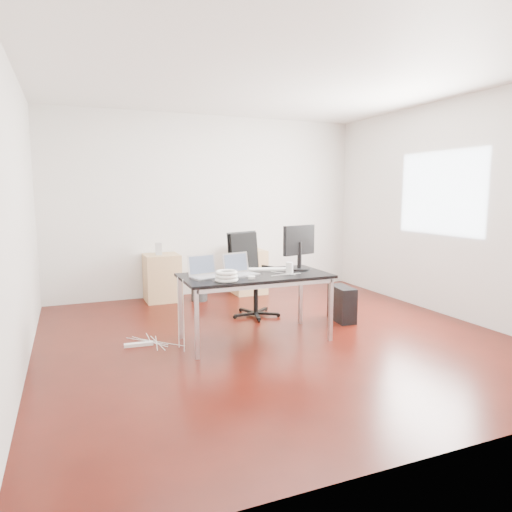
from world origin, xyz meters
name	(u,v)px	position (x,y,z in m)	size (l,w,h in m)	color
room_shell	(278,212)	(0.04, 0.00, 1.40)	(5.00, 5.00, 5.00)	#340B05
desk	(255,279)	(-0.23, 0.02, 0.68)	(1.60, 0.80, 0.73)	black
office_chair	(251,270)	(0.10, 0.97, 0.61)	(0.62, 0.64, 1.08)	black
filing_cabinet_left	(162,278)	(-0.83, 2.23, 0.35)	(0.50, 0.50, 0.70)	tan
filing_cabinet_right	(248,272)	(0.55, 2.23, 0.35)	(0.50, 0.50, 0.70)	tan
pc_tower	(342,304)	(1.06, 0.28, 0.22)	(0.20, 0.45, 0.44)	black
wastebasket	(199,291)	(-0.32, 2.01, 0.14)	(0.24, 0.24, 0.28)	black
power_strip	(139,344)	(-1.46, 0.27, 0.02)	(0.30, 0.06, 0.04)	white
laptop_left	(206,272)	(-0.77, 0.06, 0.79)	(0.38, 0.32, 0.23)	silver
laptop_right	(240,270)	(-0.39, 0.05, 0.79)	(0.39, 0.34, 0.23)	silver
monitor	(299,245)	(0.36, 0.12, 1.01)	(0.45, 0.26, 0.51)	black
keyboard	(268,269)	(0.00, 0.20, 0.74)	(0.44, 0.14, 0.02)	white
cup_white	(289,268)	(0.15, -0.05, 0.79)	(0.08, 0.08, 0.12)	white
cup_brown	(289,267)	(0.20, 0.05, 0.78)	(0.08, 0.08, 0.10)	brown
cable_coil	(226,276)	(-0.64, -0.23, 0.78)	(0.24, 0.24, 0.11)	white
power_adapter	(252,277)	(-0.36, -0.21, 0.74)	(0.07, 0.07, 0.03)	white
speaker	(159,249)	(-0.87, 2.19, 0.79)	(0.09, 0.08, 0.18)	#9E9E9E
navy_garment	(244,247)	(0.49, 2.27, 0.74)	(0.30, 0.24, 0.09)	black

